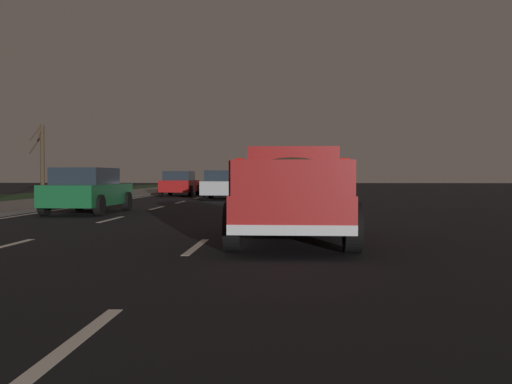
# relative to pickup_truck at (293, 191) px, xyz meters

# --- Properties ---
(ground) EXTENTS (144.00, 144.00, 0.00)m
(ground) POSITION_rel_pickup_truck_xyz_m (15.38, 3.50, -0.98)
(ground) COLOR black
(sidewalk_shoulder) EXTENTS (108.00, 4.00, 0.12)m
(sidewalk_shoulder) POSITION_rel_pickup_truck_xyz_m (15.38, 10.95, -0.92)
(sidewalk_shoulder) COLOR slate
(sidewalk_shoulder) RESTS_ON ground
(lane_markings) EXTENTS (108.00, 7.04, 0.01)m
(lane_markings) POSITION_rel_pickup_truck_xyz_m (18.62, 6.59, -0.98)
(lane_markings) COLOR silver
(lane_markings) RESTS_ON ground
(pickup_truck) EXTENTS (5.45, 2.34, 1.87)m
(pickup_truck) POSITION_rel_pickup_truck_xyz_m (0.00, 0.00, 0.00)
(pickup_truck) COLOR maroon
(pickup_truck) RESTS_ON ground
(sedan_red) EXTENTS (4.41, 2.03, 1.54)m
(sedan_red) POSITION_rel_pickup_truck_xyz_m (24.71, 6.80, -0.20)
(sedan_red) COLOR maroon
(sedan_red) RESTS_ON ground
(sedan_green) EXTENTS (4.44, 2.09, 1.54)m
(sedan_green) POSITION_rel_pickup_truck_xyz_m (8.08, 6.91, -0.20)
(sedan_green) COLOR #14592D
(sedan_green) RESTS_ON ground
(sedan_silver) EXTENTS (4.45, 2.10, 1.54)m
(sedan_silver) POSITION_rel_pickup_truck_xyz_m (19.79, 3.56, -0.20)
(sedan_silver) COLOR #B2B5BA
(sedan_silver) RESTS_ON ground
(bare_tree_far) EXTENTS (1.11, 1.27, 4.72)m
(bare_tree_far) POSITION_rel_pickup_truck_xyz_m (27.28, 16.60, 1.51)
(bare_tree_far) COLOR #423323
(bare_tree_far) RESTS_ON ground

